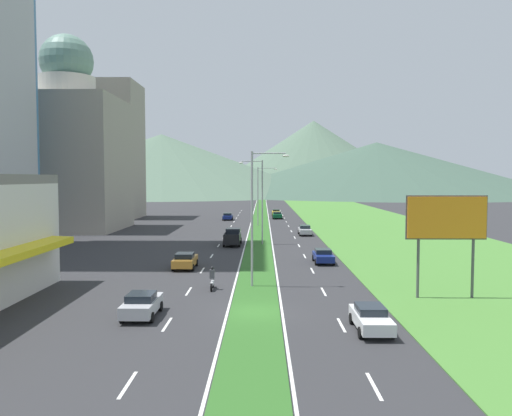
% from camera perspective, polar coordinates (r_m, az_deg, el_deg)
% --- Properties ---
extents(ground_plane, '(600.00, 600.00, 0.00)m').
position_cam_1_polar(ground_plane, '(32.93, -0.14, -11.69)').
color(ground_plane, '#2D2D30').
extents(grass_median, '(3.20, 240.00, 0.06)m').
position_cam_1_polar(grass_median, '(92.19, 0.45, -1.90)').
color(grass_median, '#2D6023').
rests_on(grass_median, ground_plane).
extents(grass_verge_right, '(24.00, 240.00, 0.06)m').
position_cam_1_polar(grass_verge_right, '(94.35, 13.07, -1.86)').
color(grass_verge_right, '#477F33').
rests_on(grass_verge_right, ground_plane).
extents(lane_dash_left_1, '(0.16, 2.80, 0.01)m').
position_cam_1_polar(lane_dash_left_1, '(22.86, -14.25, -18.73)').
color(lane_dash_left_1, silver).
rests_on(lane_dash_left_1, ground_plane).
extents(lane_dash_left_2, '(0.16, 2.80, 0.01)m').
position_cam_1_polar(lane_dash_left_2, '(30.84, -9.98, -12.79)').
color(lane_dash_left_2, silver).
rests_on(lane_dash_left_2, ground_plane).
extents(lane_dash_left_3, '(0.16, 2.80, 0.01)m').
position_cam_1_polar(lane_dash_left_3, '(39.10, -7.59, -9.28)').
color(lane_dash_left_3, silver).
rests_on(lane_dash_left_3, ground_plane).
extents(lane_dash_left_4, '(0.16, 2.80, 0.01)m').
position_cam_1_polar(lane_dash_left_4, '(47.50, -6.07, -7.00)').
color(lane_dash_left_4, silver).
rests_on(lane_dash_left_4, ground_plane).
extents(lane_dash_left_5, '(0.16, 2.80, 0.01)m').
position_cam_1_polar(lane_dash_left_5, '(55.97, -5.01, -5.41)').
color(lane_dash_left_5, silver).
rests_on(lane_dash_left_5, ground_plane).
extents(lane_dash_left_6, '(0.16, 2.80, 0.01)m').
position_cam_1_polar(lane_dash_left_6, '(64.49, -4.24, -4.23)').
color(lane_dash_left_6, silver).
rests_on(lane_dash_left_6, ground_plane).
extents(lane_dash_left_7, '(0.16, 2.80, 0.01)m').
position_cam_1_polar(lane_dash_left_7, '(73.04, -3.65, -3.33)').
color(lane_dash_left_7, silver).
rests_on(lane_dash_left_7, ground_plane).
extents(lane_dash_left_8, '(0.16, 2.80, 0.01)m').
position_cam_1_polar(lane_dash_left_8, '(81.61, -3.18, -2.61)').
color(lane_dash_left_8, silver).
rests_on(lane_dash_left_8, ground_plane).
extents(lane_dash_left_9, '(0.16, 2.80, 0.01)m').
position_cam_1_polar(lane_dash_left_9, '(90.19, -2.80, -2.04)').
color(lane_dash_left_9, silver).
rests_on(lane_dash_left_9, ground_plane).
extents(lane_dash_left_10, '(0.16, 2.80, 0.01)m').
position_cam_1_polar(lane_dash_left_10, '(98.79, -2.49, -1.56)').
color(lane_dash_left_10, silver).
rests_on(lane_dash_left_10, ground_plane).
extents(lane_dash_left_11, '(0.16, 2.80, 0.01)m').
position_cam_1_polar(lane_dash_left_11, '(107.39, -2.23, -1.16)').
color(lane_dash_left_11, silver).
rests_on(lane_dash_left_11, ground_plane).
extents(lane_dash_left_12, '(0.16, 2.80, 0.01)m').
position_cam_1_polar(lane_dash_left_12, '(116.00, -2.01, -0.82)').
color(lane_dash_left_12, silver).
rests_on(lane_dash_left_12, ground_plane).
extents(lane_dash_left_13, '(0.16, 2.80, 0.01)m').
position_cam_1_polar(lane_dash_left_13, '(124.62, -1.82, -0.52)').
color(lane_dash_left_13, silver).
rests_on(lane_dash_left_13, ground_plane).
extents(lane_dash_left_14, '(0.16, 2.80, 0.01)m').
position_cam_1_polar(lane_dash_left_14, '(133.24, -1.65, -0.27)').
color(lane_dash_left_14, silver).
rests_on(lane_dash_left_14, ground_plane).
extents(lane_dash_right_1, '(0.16, 2.80, 0.01)m').
position_cam_1_polar(lane_dash_right_1, '(22.64, 13.15, -18.94)').
color(lane_dash_right_1, silver).
rests_on(lane_dash_right_1, ground_plane).
extents(lane_dash_right_2, '(0.16, 2.80, 0.01)m').
position_cam_1_polar(lane_dash_right_2, '(30.67, 9.60, -12.87)').
color(lane_dash_right_2, silver).
rests_on(lane_dash_right_2, ground_plane).
extents(lane_dash_right_3, '(0.16, 2.80, 0.01)m').
position_cam_1_polar(lane_dash_right_3, '(38.97, 7.62, -9.33)').
color(lane_dash_right_3, silver).
rests_on(lane_dash_right_3, ground_plane).
extents(lane_dash_right_4, '(0.16, 2.80, 0.01)m').
position_cam_1_polar(lane_dash_right_4, '(47.39, 6.37, -7.03)').
color(lane_dash_right_4, silver).
rests_on(lane_dash_right_4, ground_plane).
extents(lane_dash_right_5, '(0.16, 2.80, 0.01)m').
position_cam_1_polar(lane_dash_right_5, '(55.88, 5.50, -5.42)').
color(lane_dash_right_5, silver).
rests_on(lane_dash_right_5, ground_plane).
extents(lane_dash_right_6, '(0.16, 2.80, 0.01)m').
position_cam_1_polar(lane_dash_right_6, '(64.41, 4.86, -4.24)').
color(lane_dash_right_6, silver).
rests_on(lane_dash_right_6, ground_plane).
extents(lane_dash_right_7, '(0.16, 2.80, 0.01)m').
position_cam_1_polar(lane_dash_right_7, '(72.97, 4.38, -3.34)').
color(lane_dash_right_7, silver).
rests_on(lane_dash_right_7, ground_plane).
extents(lane_dash_right_8, '(0.16, 2.80, 0.01)m').
position_cam_1_polar(lane_dash_right_8, '(81.55, 4.00, -2.62)').
color(lane_dash_right_8, silver).
rests_on(lane_dash_right_8, ground_plane).
extents(lane_dash_right_9, '(0.16, 2.80, 0.01)m').
position_cam_1_polar(lane_dash_right_9, '(90.14, 3.69, -2.04)').
color(lane_dash_right_9, silver).
rests_on(lane_dash_right_9, ground_plane).
extents(lane_dash_right_10, '(0.16, 2.80, 0.01)m').
position_cam_1_polar(lane_dash_right_10, '(98.74, 3.43, -1.56)').
color(lane_dash_right_10, silver).
rests_on(lane_dash_right_10, ground_plane).
extents(lane_dash_right_11, '(0.16, 2.80, 0.01)m').
position_cam_1_polar(lane_dash_right_11, '(107.35, 3.22, -1.16)').
color(lane_dash_right_11, silver).
rests_on(lane_dash_right_11, ground_plane).
extents(lane_dash_right_12, '(0.16, 2.80, 0.01)m').
position_cam_1_polar(lane_dash_right_12, '(115.96, 3.03, -0.82)').
color(lane_dash_right_12, silver).
rests_on(lane_dash_right_12, ground_plane).
extents(lane_dash_right_13, '(0.16, 2.80, 0.01)m').
position_cam_1_polar(lane_dash_right_13, '(124.58, 2.88, -0.53)').
color(lane_dash_right_13, silver).
rests_on(lane_dash_right_13, ground_plane).
extents(lane_dash_right_14, '(0.16, 2.80, 0.01)m').
position_cam_1_polar(lane_dash_right_14, '(133.20, 2.74, -0.27)').
color(lane_dash_right_14, silver).
rests_on(lane_dash_right_14, ground_plane).
extents(edge_line_median_left, '(0.16, 240.00, 0.01)m').
position_cam_1_polar(edge_line_median_left, '(92.22, -0.64, -1.91)').
color(edge_line_median_left, silver).
rests_on(edge_line_median_left, ground_plane).
extents(edge_line_median_right, '(0.16, 240.00, 0.01)m').
position_cam_1_polar(edge_line_median_right, '(92.20, 1.54, -1.91)').
color(edge_line_median_right, silver).
rests_on(edge_line_median_right, ground_plane).
extents(domed_building, '(17.02, 17.02, 31.84)m').
position_cam_1_polar(domed_building, '(89.19, -20.36, 5.88)').
color(domed_building, '#9E9384').
rests_on(domed_building, ground_plane).
extents(midrise_colored, '(12.57, 12.57, 28.59)m').
position_cam_1_polar(midrise_colored, '(112.72, -16.18, 6.20)').
color(midrise_colored, '#9E9384').
rests_on(midrise_colored, ground_plane).
extents(hill_far_left, '(171.05, 171.05, 31.10)m').
position_cam_1_polar(hill_far_left, '(267.89, -10.58, 4.86)').
color(hill_far_left, '#516B56').
rests_on(hill_far_left, ground_plane).
extents(hill_far_center, '(136.72, 136.72, 44.26)m').
position_cam_1_polar(hill_far_center, '(321.21, 6.47, 5.82)').
color(hill_far_center, '#516B56').
rests_on(hill_far_center, ground_plane).
extents(hill_far_right, '(180.06, 180.06, 26.93)m').
position_cam_1_polar(hill_far_right, '(270.88, 13.39, 4.37)').
color(hill_far_right, '#3D5647').
rests_on(hill_far_right, ground_plane).
extents(street_lamp_near, '(3.01, 0.35, 10.64)m').
position_cam_1_polar(street_lamp_near, '(39.55, -0.03, -0.26)').
color(street_lamp_near, '#99999E').
rests_on(street_lamp_near, ground_plane).
extents(street_lamp_mid, '(3.09, 0.41, 10.84)m').
position_cam_1_polar(street_lamp_mid, '(64.89, 0.45, 1.28)').
color(street_lamp_mid, '#99999E').
rests_on(street_lamp_mid, ground_plane).
extents(street_lamp_far, '(3.55, 0.45, 10.46)m').
position_cam_1_polar(street_lamp_far, '(90.35, 0.45, 1.79)').
color(street_lamp_far, '#99999E').
rests_on(street_lamp_far, ground_plane).
extents(billboard_roadside, '(5.72, 0.28, 7.35)m').
position_cam_1_polar(billboard_roadside, '(38.08, 20.68, -1.44)').
color(billboard_roadside, '#4C4C51').
rests_on(billboard_roadside, ground_plane).
extents(car_0, '(1.92, 4.03, 1.49)m').
position_cam_1_polar(car_0, '(113.92, 2.29, -0.51)').
color(car_0, yellow).
rests_on(car_0, ground_plane).
extents(car_1, '(2.04, 4.39, 1.49)m').
position_cam_1_polar(car_1, '(48.60, -8.00, -5.86)').
color(car_1, '#C6842D').
rests_on(car_1, ground_plane).
extents(car_2, '(2.00, 4.12, 1.44)m').
position_cam_1_polar(car_2, '(102.78, -3.20, -0.96)').
color(car_2, navy).
rests_on(car_2, ground_plane).
extents(car_3, '(1.94, 4.25, 1.40)m').
position_cam_1_polar(car_3, '(51.61, 7.58, -5.36)').
color(car_3, navy).
rests_on(car_3, ground_plane).
extents(car_4, '(2.02, 4.05, 1.43)m').
position_cam_1_polar(car_4, '(106.01, 2.41, -0.81)').
color(car_4, '#0C5128').
rests_on(car_4, ground_plane).
extents(car_5, '(1.90, 4.43, 1.41)m').
position_cam_1_polar(car_5, '(29.72, 12.81, -11.98)').
color(car_5, silver).
rests_on(car_5, ground_plane).
extents(car_6, '(1.89, 4.57, 1.46)m').
position_cam_1_polar(car_6, '(76.23, 5.53, -2.49)').
color(car_6, '#B2B2B7').
rests_on(car_6, ground_plane).
extents(car_7, '(1.99, 4.26, 1.51)m').
position_cam_1_polar(car_7, '(32.54, -12.75, -10.54)').
color(car_7, '#B2B2B7').
rests_on(car_7, ground_plane).
extents(pickup_truck_0, '(2.18, 5.40, 2.00)m').
position_cam_1_polar(pickup_truck_0, '(64.86, -2.65, -3.31)').
color(pickup_truck_0, black).
rests_on(pickup_truck_0, ground_plane).
extents(motorcycle_rider, '(0.36, 2.00, 1.80)m').
position_cam_1_polar(motorcycle_rider, '(39.38, -4.96, -8.07)').
color(motorcycle_rider, black).
rests_on(motorcycle_rider, ground_plane).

